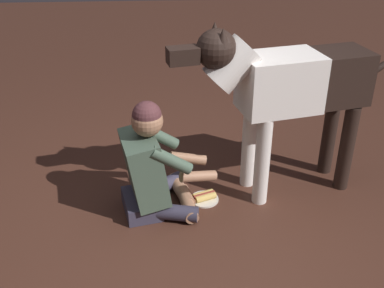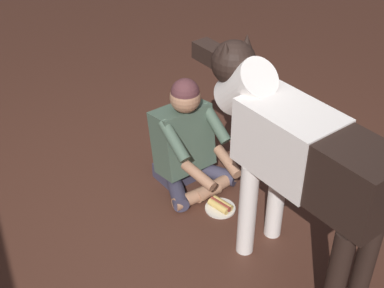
# 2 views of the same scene
# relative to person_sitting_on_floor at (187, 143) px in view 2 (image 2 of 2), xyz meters

# --- Properties ---
(ground_plane) EXTENTS (14.34, 14.34, 0.00)m
(ground_plane) POSITION_rel_person_sitting_on_floor_xyz_m (-0.13, 0.26, -0.34)
(ground_plane) COLOR #47271D
(person_sitting_on_floor) EXTENTS (0.69, 0.57, 0.84)m
(person_sitting_on_floor) POSITION_rel_person_sitting_on_floor_xyz_m (0.00, 0.00, 0.00)
(person_sitting_on_floor) COLOR #393549
(person_sitting_on_floor) RESTS_ON ground
(large_dog) EXTENTS (1.58, 0.53, 1.29)m
(large_dog) POSITION_rel_person_sitting_on_floor_xyz_m (-0.94, -0.21, 0.48)
(large_dog) COLOR white
(large_dog) RESTS_ON ground
(hot_dog_on_plate) EXTENTS (0.21, 0.21, 0.06)m
(hot_dog_on_plate) POSITION_rel_person_sitting_on_floor_xyz_m (-0.37, -0.08, -0.32)
(hot_dog_on_plate) COLOR silver
(hot_dog_on_plate) RESTS_ON ground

